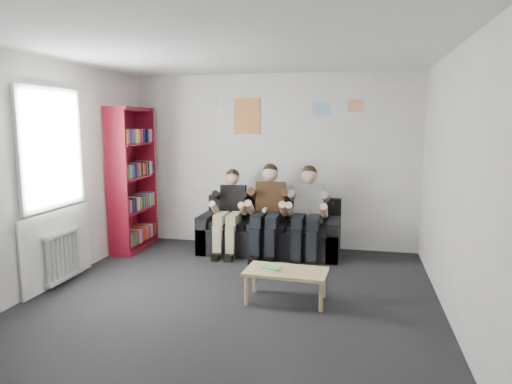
% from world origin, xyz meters
% --- Properties ---
extents(room_shell, '(5.00, 5.00, 5.00)m').
position_xyz_m(room_shell, '(0.00, 0.00, 1.35)').
color(room_shell, black).
rests_on(room_shell, ground).
extents(sofa, '(2.08, 0.85, 0.80)m').
position_xyz_m(sofa, '(0.05, 2.10, 0.29)').
color(sofa, black).
rests_on(sofa, ground).
extents(bookshelf, '(0.33, 0.98, 2.18)m').
position_xyz_m(bookshelf, '(-2.06, 1.85, 1.09)').
color(bookshelf, maroon).
rests_on(bookshelf, ground).
extents(coffee_table, '(0.89, 0.49, 0.35)m').
position_xyz_m(coffee_table, '(0.59, 0.23, 0.31)').
color(coffee_table, tan).
rests_on(coffee_table, ground).
extents(game_cases, '(0.21, 0.17, 0.03)m').
position_xyz_m(game_cases, '(0.42, 0.20, 0.37)').
color(game_cases, silver).
rests_on(game_cases, coffee_table).
extents(person_left, '(0.38, 0.82, 1.26)m').
position_xyz_m(person_left, '(-0.53, 1.91, 0.63)').
color(person_left, black).
rests_on(person_left, sofa).
extents(person_middle, '(0.43, 0.92, 1.35)m').
position_xyz_m(person_middle, '(0.05, 1.91, 0.66)').
color(person_middle, '#4D3619').
rests_on(person_middle, sofa).
extents(person_right, '(0.42, 0.90, 1.34)m').
position_xyz_m(person_right, '(0.63, 1.91, 0.66)').
color(person_right, silver).
rests_on(person_right, sofa).
extents(radiator, '(0.10, 0.64, 0.60)m').
position_xyz_m(radiator, '(-2.15, 0.20, 0.35)').
color(radiator, silver).
rests_on(radiator, ground).
extents(window, '(0.05, 1.30, 2.36)m').
position_xyz_m(window, '(-2.22, 0.20, 1.03)').
color(window, white).
rests_on(window, room_shell).
extents(poster_large, '(0.42, 0.01, 0.55)m').
position_xyz_m(poster_large, '(-0.40, 2.49, 2.05)').
color(poster_large, gold).
rests_on(poster_large, room_shell).
extents(poster_blue, '(0.25, 0.01, 0.20)m').
position_xyz_m(poster_blue, '(0.75, 2.49, 2.15)').
color(poster_blue, '#459CEC').
rests_on(poster_blue, room_shell).
extents(poster_pink, '(0.22, 0.01, 0.18)m').
position_xyz_m(poster_pink, '(1.25, 2.49, 2.20)').
color(poster_pink, '#C43D78').
rests_on(poster_pink, room_shell).
extents(poster_sign, '(0.20, 0.01, 0.14)m').
position_xyz_m(poster_sign, '(-1.00, 2.49, 2.25)').
color(poster_sign, silver).
rests_on(poster_sign, room_shell).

